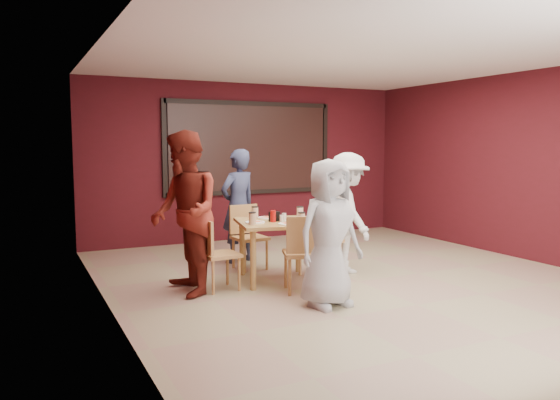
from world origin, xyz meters
name	(u,v)px	position (x,y,z in m)	size (l,w,h in m)	color
floor	(358,281)	(0.00, 0.00, 0.00)	(7.00, 7.00, 0.00)	tan
window_blinds	(250,148)	(0.00, 3.45, 1.65)	(3.00, 0.02, 1.50)	black
dining_table	(277,228)	(-0.89, 0.51, 0.67)	(1.15, 1.15, 0.91)	#B28C49
chair_front	(304,249)	(-0.87, -0.17, 0.52)	(0.56, 0.56, 0.92)	#BC8649
chair_back	(247,233)	(-0.96, 1.31, 0.50)	(0.46, 0.46, 0.88)	#BC8649
chair_left	(215,250)	(-1.76, 0.40, 0.48)	(0.44, 0.44, 0.85)	#BC8649
chair_right	(324,235)	(-0.20, 0.50, 0.53)	(0.56, 0.56, 0.95)	#BC8649
diner_front	(329,233)	(-0.87, -0.72, 0.79)	(0.77, 0.50, 1.58)	#AFAFAF
diner_back	(238,206)	(-0.93, 1.74, 0.83)	(0.60, 0.40, 1.65)	#303756
diner_left	(185,213)	(-2.12, 0.39, 0.95)	(0.92, 0.72, 1.89)	maroon
diner_right	(347,213)	(0.17, 0.52, 0.81)	(1.04, 0.60, 1.61)	silver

